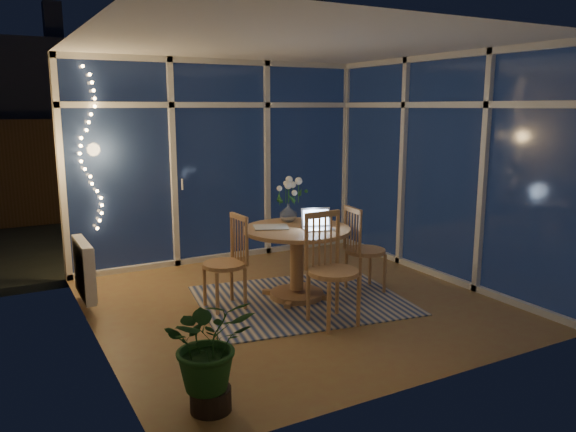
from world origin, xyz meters
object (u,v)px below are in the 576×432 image
object	(u,v)px
dining_table	(297,263)
laptop	(318,219)
flower_vase	(288,212)
chair_left	(224,262)
chair_front	(334,269)
chair_right	(366,249)
potted_plant	(210,357)

from	to	relation	value
dining_table	laptop	world-z (taller)	laptop
flower_vase	chair_left	bearing A→B (deg)	-164.14
chair_left	laptop	world-z (taller)	laptop
chair_left	laptop	size ratio (longest dim) A/B	3.13
chair_front	flower_vase	world-z (taller)	chair_front
chair_right	laptop	size ratio (longest dim) A/B	3.14
dining_table	laptop	xyz separation A→B (m)	(0.16, -0.17, 0.50)
chair_right	potted_plant	xyz separation A→B (m)	(-2.39, -1.52, -0.10)
laptop	chair_right	bearing A→B (deg)	19.08
dining_table	flower_vase	bearing A→B (deg)	76.75
chair_left	potted_plant	xyz separation A→B (m)	(-0.83, -1.76, -0.10)
laptop	flower_vase	world-z (taller)	laptop
laptop	potted_plant	distance (m)	2.38
chair_right	flower_vase	size ratio (longest dim) A/B	4.61
chair_front	flower_vase	xyz separation A→B (m)	(0.14, 1.12, 0.34)
chair_left	flower_vase	xyz separation A→B (m)	(0.87, 0.25, 0.39)
flower_vase	potted_plant	world-z (taller)	flower_vase
dining_table	chair_front	size ratio (longest dim) A/B	1.06
laptop	flower_vase	distance (m)	0.51
dining_table	chair_left	distance (m)	0.80
flower_vase	chair_front	bearing A→B (deg)	-96.89
chair_right	laptop	world-z (taller)	laptop
chair_right	chair_left	bearing A→B (deg)	87.08
potted_plant	chair_front	bearing A→B (deg)	29.71
chair_right	flower_vase	distance (m)	0.94
chair_front	dining_table	bearing A→B (deg)	83.52
chair_left	chair_front	world-z (taller)	chair_front
potted_plant	laptop	bearing A→B (deg)	40.39
chair_right	chair_front	xyz separation A→B (m)	(-0.83, -0.63, 0.05)
chair_left	chair_right	size ratio (longest dim) A/B	1.00
potted_plant	chair_right	bearing A→B (deg)	32.41
chair_right	laptop	xyz separation A→B (m)	(-0.62, -0.01, 0.39)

